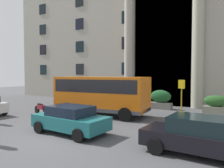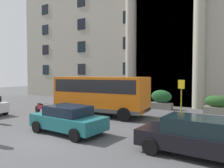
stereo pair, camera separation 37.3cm
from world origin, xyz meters
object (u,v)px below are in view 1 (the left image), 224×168
at_px(parked_estate_mid, 204,136).
at_px(scooter_by_planter, 41,109).
at_px(parked_compact_extra, 70,119).
at_px(bus_stop_sign, 181,94).
at_px(hedge_planter_entrance_left, 161,100).
at_px(motorcycle_near_kerb, 66,113).
at_px(orange_minibus, 101,92).
at_px(hedge_planter_far_east, 216,105).

height_order(parked_estate_mid, scooter_by_planter, parked_estate_mid).
xyz_separation_m(parked_compact_extra, scooter_by_planter, (-5.39, 2.75, -0.27)).
relative_size(bus_stop_sign, parked_compact_extra, 0.65).
height_order(hedge_planter_entrance_left, motorcycle_near_kerb, hedge_planter_entrance_left).
relative_size(motorcycle_near_kerb, scooter_by_planter, 1.00).
bearing_deg(scooter_by_planter, bus_stop_sign, 39.50).
distance_m(orange_minibus, hedge_planter_far_east, 8.88).
distance_m(parked_estate_mid, scooter_by_planter, 12.01).
relative_size(parked_estate_mid, scooter_by_planter, 2.33).
relative_size(bus_stop_sign, hedge_planter_far_east, 1.44).
height_order(bus_stop_sign, parked_compact_extra, bus_stop_sign).
bearing_deg(scooter_by_planter, parked_estate_mid, 3.03).
distance_m(hedge_planter_entrance_left, parked_compact_extra, 10.18).
bearing_deg(bus_stop_sign, parked_compact_extra, -119.22).
bearing_deg(hedge_planter_entrance_left, orange_minibus, -117.72).
distance_m(bus_stop_sign, hedge_planter_entrance_left, 4.13).
relative_size(hedge_planter_far_east, parked_estate_mid, 0.40).
relative_size(bus_stop_sign, parked_estate_mid, 0.58).
bearing_deg(orange_minibus, hedge_planter_far_east, 30.32).
bearing_deg(orange_minibus, bus_stop_sign, 15.82).
xyz_separation_m(bus_stop_sign, scooter_by_planter, (-9.28, -4.20, -1.18)).
bearing_deg(parked_estate_mid, motorcycle_near_kerb, 167.80).
height_order(hedge_planter_entrance_left, parked_compact_extra, hedge_planter_entrance_left).
height_order(bus_stop_sign, hedge_planter_entrance_left, bus_stop_sign).
xyz_separation_m(orange_minibus, parked_estate_mid, (7.73, -4.65, -0.95)).
height_order(hedge_planter_far_east, motorcycle_near_kerb, hedge_planter_far_east).
bearing_deg(hedge_planter_entrance_left, motorcycle_near_kerb, -117.38).
bearing_deg(scooter_by_planter, orange_minibus, 43.24).
bearing_deg(parked_compact_extra, hedge_planter_entrance_left, 84.96).
height_order(parked_compact_extra, parked_estate_mid, parked_estate_mid).
bearing_deg(hedge_planter_far_east, parked_estate_mid, -86.57).
height_order(hedge_planter_far_east, scooter_by_planter, hedge_planter_far_east).
bearing_deg(bus_stop_sign, parked_estate_mid, -69.96).
distance_m(parked_compact_extra, scooter_by_planter, 6.06).
distance_m(orange_minibus, parked_compact_extra, 5.17).
height_order(orange_minibus, scooter_by_planter, orange_minibus).
xyz_separation_m(hedge_planter_entrance_left, hedge_planter_far_east, (4.41, -0.04, -0.11)).
distance_m(motorcycle_near_kerb, scooter_by_planter, 2.79).
bearing_deg(motorcycle_near_kerb, hedge_planter_far_east, 56.31).
xyz_separation_m(orange_minibus, hedge_planter_far_east, (7.15, 5.17, -1.00)).
bearing_deg(parked_compact_extra, hedge_planter_far_east, 62.76).
relative_size(orange_minibus, parked_estate_mid, 1.55).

